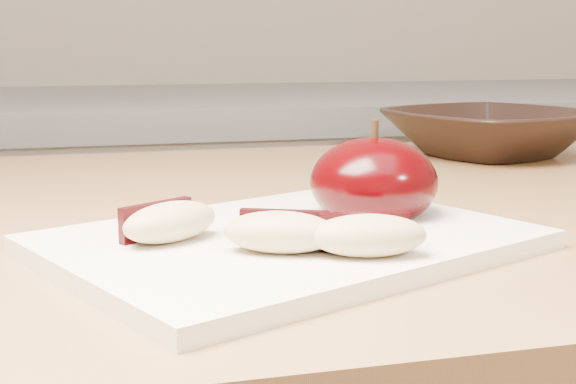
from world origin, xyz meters
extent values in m
cube|color=slate|center=(0.00, 1.20, 0.92)|extent=(2.40, 0.62, 0.04)
cube|color=olive|center=(0.00, 0.50, 0.88)|extent=(1.64, 0.64, 0.04)
cube|color=white|center=(0.04, 0.36, 0.91)|extent=(0.33, 0.29, 0.01)
ellipsoid|color=black|center=(0.11, 0.40, 0.93)|extent=(0.11, 0.11, 0.06)
cylinder|color=black|center=(0.11, 0.40, 0.97)|extent=(0.01, 0.01, 0.01)
ellipsoid|color=tan|center=(-0.03, 0.36, 0.92)|extent=(0.07, 0.06, 0.02)
cube|color=black|center=(-0.04, 0.37, 0.92)|extent=(0.05, 0.03, 0.02)
ellipsoid|color=tan|center=(0.02, 0.31, 0.92)|extent=(0.07, 0.05, 0.02)
cube|color=black|center=(0.03, 0.33, 0.92)|extent=(0.05, 0.02, 0.02)
ellipsoid|color=tan|center=(0.06, 0.30, 0.92)|extent=(0.07, 0.04, 0.02)
cube|color=black|center=(0.07, 0.31, 0.92)|extent=(0.05, 0.02, 0.02)
imported|color=black|center=(0.35, 0.69, 0.93)|extent=(0.26, 0.26, 0.05)
camera|label=1|loc=(-0.09, -0.09, 1.02)|focal=50.00mm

